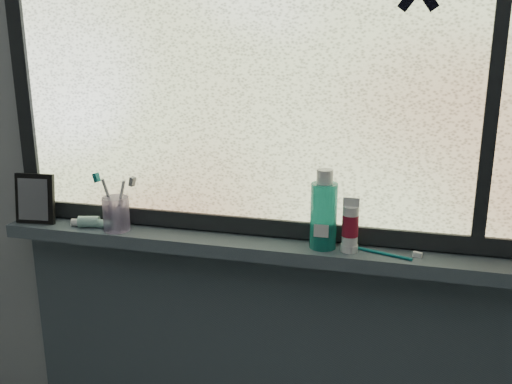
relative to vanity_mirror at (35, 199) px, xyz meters
The scene contains 12 objects.
wall_back 0.75m from the vanity_mirror, ahead, with size 3.00×0.01×2.50m, color #9EA3A8.
windowsill 0.74m from the vanity_mirror, ahead, with size 1.62×0.14×0.04m, color #46545E.
window_pane 0.85m from the vanity_mirror, ahead, with size 1.50×0.01×1.00m, color silver.
frame_bottom 0.73m from the vanity_mirror, ahead, with size 1.60×0.03×0.05m, color black.
frame_left 0.44m from the vanity_mirror, 123.87° to the left, with size 0.05×0.03×1.10m, color black.
frame_mullion 1.40m from the vanity_mirror, ahead, with size 0.04×0.03×1.00m, color black.
vanity_mirror is the anchor object (origin of this frame).
toothpaste_tube 0.22m from the vanity_mirror, ahead, with size 0.20×0.04×0.04m, color white, non-canonical shape.
toothbrush_cup 0.28m from the vanity_mirror, ahead, with size 0.08×0.08×0.11m, color #A493C2.
toothbrush_lying 1.09m from the vanity_mirror, ahead, with size 0.20×0.02×0.01m, color #0C686D, non-canonical shape.
mouthwash_bottle 0.92m from the vanity_mirror, ahead, with size 0.07×0.07×0.19m, color teal.
cream_tube 0.99m from the vanity_mirror, ahead, with size 0.04×0.04×0.11m, color silver.
Camera 1 is at (0.39, -0.28, 1.61)m, focal length 40.00 mm.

